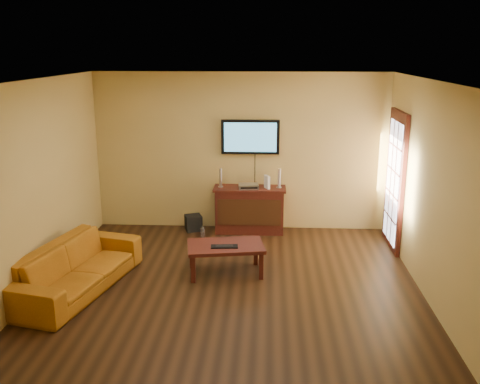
# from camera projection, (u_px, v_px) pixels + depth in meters

# --- Properties ---
(ground_plane) EXTENTS (5.00, 5.00, 0.00)m
(ground_plane) POSITION_uv_depth(u_px,v_px,m) (230.00, 287.00, 7.10)
(ground_plane) COLOR black
(ground_plane) RESTS_ON ground
(room_walls) EXTENTS (5.00, 5.00, 5.00)m
(room_walls) POSITION_uv_depth(u_px,v_px,m) (233.00, 154.00, 7.26)
(room_walls) COLOR tan
(room_walls) RESTS_ON ground
(french_door) EXTENTS (0.07, 1.02, 2.22)m
(french_door) POSITION_uv_depth(u_px,v_px,m) (395.00, 182.00, 8.33)
(french_door) COLOR #3C130D
(french_door) RESTS_ON ground
(media_console) EXTENTS (1.22, 0.47, 0.78)m
(media_console) POSITION_uv_depth(u_px,v_px,m) (250.00, 209.00, 9.17)
(media_console) COLOR #3C130D
(media_console) RESTS_ON ground
(television) EXTENTS (0.98, 0.08, 0.58)m
(television) POSITION_uv_depth(u_px,v_px,m) (250.00, 137.00, 9.03)
(television) COLOR black
(television) RESTS_ON ground
(coffee_table) EXTENTS (1.14, 0.80, 0.43)m
(coffee_table) POSITION_uv_depth(u_px,v_px,m) (226.00, 248.00, 7.45)
(coffee_table) COLOR #3C130D
(coffee_table) RESTS_ON ground
(sofa) EXTENTS (1.09, 2.21, 0.83)m
(sofa) POSITION_uv_depth(u_px,v_px,m) (75.00, 260.00, 6.94)
(sofa) COLOR #A66112
(sofa) RESTS_ON ground
(speaker_left) EXTENTS (0.09, 0.09, 0.32)m
(speaker_left) POSITION_uv_depth(u_px,v_px,m) (221.00, 179.00, 9.06)
(speaker_left) COLOR silver
(speaker_left) RESTS_ON media_console
(speaker_right) EXTENTS (0.09, 0.09, 0.33)m
(speaker_right) POSITION_uv_depth(u_px,v_px,m) (279.00, 179.00, 9.01)
(speaker_right) COLOR silver
(speaker_right) RESTS_ON media_console
(av_receiver) EXTENTS (0.35, 0.27, 0.08)m
(av_receiver) POSITION_uv_depth(u_px,v_px,m) (249.00, 186.00, 9.00)
(av_receiver) COLOR silver
(av_receiver) RESTS_ON media_console
(game_console) EXTENTS (0.11, 0.16, 0.22)m
(game_console) POSITION_uv_depth(u_px,v_px,m) (267.00, 182.00, 8.99)
(game_console) COLOR white
(game_console) RESTS_ON media_console
(subwoofer) EXTENTS (0.34, 0.34, 0.27)m
(subwoofer) POSITION_uv_depth(u_px,v_px,m) (193.00, 223.00, 9.30)
(subwoofer) COLOR black
(subwoofer) RESTS_ON ground
(bottle) EXTENTS (0.07, 0.07, 0.22)m
(bottle) POSITION_uv_depth(u_px,v_px,m) (203.00, 233.00, 8.87)
(bottle) COLOR white
(bottle) RESTS_ON ground
(keyboard) EXTENTS (0.38, 0.17, 0.02)m
(keyboard) POSITION_uv_depth(u_px,v_px,m) (224.00, 246.00, 7.35)
(keyboard) COLOR black
(keyboard) RESTS_ON coffee_table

